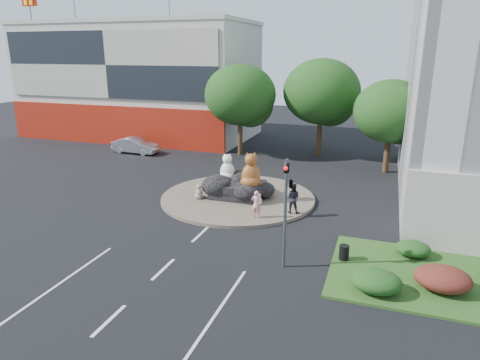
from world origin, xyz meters
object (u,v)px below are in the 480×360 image
object	(u,v)px
cat_tabby	(251,170)
pedestrian_dark	(292,198)
cat_white	(227,167)
pedestrian_pink	(256,204)
litter_bin	(344,252)
kitten_white	(259,199)
kitten_calico	(199,191)
parked_car	(136,145)

from	to	relation	value
cat_tabby	pedestrian_dark	size ratio (longest dim) A/B	1.24
cat_white	pedestrian_pink	size ratio (longest dim) A/B	1.15
pedestrian_pink	litter_bin	bearing A→B (deg)	147.23
kitten_white	kitten_calico	bearing A→B (deg)	171.40
kitten_calico	pedestrian_pink	world-z (taller)	pedestrian_pink
kitten_white	pedestrian_pink	bearing A→B (deg)	-87.78
litter_bin	kitten_white	bearing A→B (deg)	136.13
kitten_calico	parked_car	distance (m)	15.42
cat_tabby	pedestrian_pink	xyz separation A→B (m)	(1.18, -2.65, -1.23)
kitten_white	pedestrian_dark	distance (m)	2.41
pedestrian_pink	parked_car	bearing A→B (deg)	-37.60
kitten_calico	kitten_white	world-z (taller)	kitten_calico
kitten_white	pedestrian_dark	xyz separation A→B (m)	(2.25, -0.68, 0.53)
cat_tabby	pedestrian_pink	world-z (taller)	cat_tabby
cat_tabby	kitten_calico	size ratio (longest dim) A/B	2.28
cat_white	parked_car	distance (m)	15.52
cat_white	parked_car	size ratio (longest dim) A/B	0.41
kitten_calico	pedestrian_dark	distance (m)	6.25
pedestrian_dark	litter_bin	bearing A→B (deg)	123.18
kitten_calico	kitten_white	distance (m)	3.97
pedestrian_pink	pedestrian_dark	distance (m)	2.25
kitten_calico	pedestrian_dark	world-z (taller)	pedestrian_dark
pedestrian_dark	litter_bin	size ratio (longest dim) A/B	2.63
kitten_calico	pedestrian_dark	bearing A→B (deg)	23.36
kitten_white	pedestrian_pink	world-z (taller)	pedestrian_pink
cat_white	pedestrian_dark	world-z (taller)	cat_white
cat_white	litter_bin	bearing A→B (deg)	-49.26
kitten_calico	kitten_white	size ratio (longest dim) A/B	1.32
parked_car	cat_white	bearing A→B (deg)	-122.64
cat_white	kitten_white	world-z (taller)	cat_white
cat_tabby	kitten_white	bearing A→B (deg)	-62.38
pedestrian_pink	litter_bin	xyz separation A→B (m)	(5.27, -3.47, -0.53)
pedestrian_dark	parked_car	size ratio (longest dim) A/B	0.40
pedestrian_dark	cat_tabby	bearing A→B (deg)	-25.86
cat_tabby	kitten_white	xyz separation A→B (m)	(0.70, -0.58, -1.66)
kitten_white	parked_car	xyz separation A→B (m)	(-15.28, 10.32, 0.17)
kitten_calico	pedestrian_pink	xyz separation A→B (m)	(4.45, -1.90, 0.30)
pedestrian_dark	litter_bin	distance (m)	6.02
pedestrian_pink	pedestrian_dark	bearing A→B (deg)	-141.47
cat_white	kitten_calico	bearing A→B (deg)	-139.46
kitten_white	cat_white	bearing A→B (deg)	139.93
cat_white	pedestrian_pink	distance (m)	4.79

